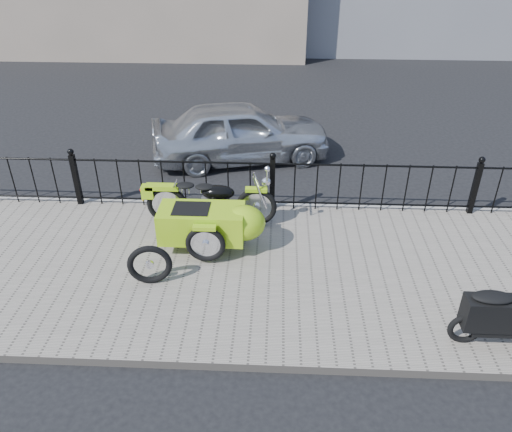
{
  "coord_description": "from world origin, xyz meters",
  "views": [
    {
      "loc": [
        0.08,
        -6.5,
        4.61
      ],
      "look_at": [
        -0.22,
        -0.1,
        0.78
      ],
      "focal_mm": 35.0,
      "sensor_mm": 36.0,
      "label": 1
    }
  ],
  "objects_px": {
    "scooter": "(509,317)",
    "sedan_car": "(241,132)",
    "motorcycle_sidecar": "(215,218)",
    "spare_tire": "(150,265)"
  },
  "relations": [
    {
      "from": "scooter",
      "to": "motorcycle_sidecar",
      "type": "bearing_deg",
      "value": 151.98
    },
    {
      "from": "spare_tire",
      "to": "sedan_car",
      "type": "bearing_deg",
      "value": 78.3
    },
    {
      "from": "scooter",
      "to": "sedan_car",
      "type": "relative_size",
      "value": 0.42
    },
    {
      "from": "sedan_car",
      "to": "spare_tire",
      "type": "bearing_deg",
      "value": 154.42
    },
    {
      "from": "scooter",
      "to": "spare_tire",
      "type": "distance_m",
      "value": 4.65
    },
    {
      "from": "spare_tire",
      "to": "sedan_car",
      "type": "relative_size",
      "value": 0.17
    },
    {
      "from": "scooter",
      "to": "spare_tire",
      "type": "relative_size",
      "value": 2.51
    },
    {
      "from": "motorcycle_sidecar",
      "to": "spare_tire",
      "type": "bearing_deg",
      "value": -127.74
    },
    {
      "from": "scooter",
      "to": "spare_tire",
      "type": "xyz_separation_m",
      "value": [
        -4.55,
        0.97,
        -0.1
      ]
    },
    {
      "from": "motorcycle_sidecar",
      "to": "sedan_car",
      "type": "height_order",
      "value": "sedan_car"
    }
  ]
}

